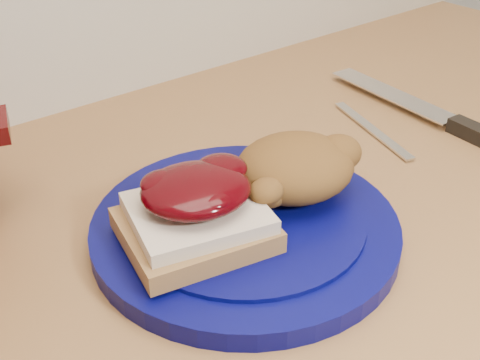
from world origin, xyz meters
TOP-DOWN VIEW (x-y plane):
  - plate at (-0.04, 1.43)m, footprint 0.37×0.37m
  - sandwich at (-0.10, 1.43)m, footprint 0.14×0.13m
  - stuffing_mound at (0.02, 1.43)m, footprint 0.14×0.13m
  - chef_knife at (0.30, 1.42)m, footprint 0.06×0.33m
  - butter_knife at (0.22, 1.50)m, footprint 0.06×0.16m

SIDE VIEW (x-z plane):
  - butter_knife at x=0.22m, z-range 0.90..0.90m
  - chef_knife at x=0.30m, z-range 0.90..0.92m
  - plate at x=-0.04m, z-range 0.90..0.92m
  - sandwich at x=-0.10m, z-range 0.92..0.98m
  - stuffing_mound at x=0.02m, z-range 0.92..0.98m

